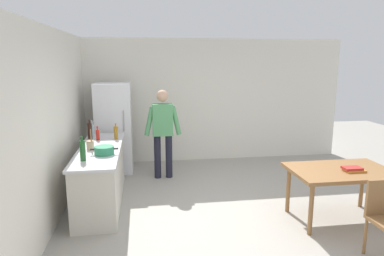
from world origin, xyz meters
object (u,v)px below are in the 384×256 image
bottle_water_clear (92,130)px  book_stack (353,169)px  bottle_wine_green (83,150)px  person (163,128)px  bottle_sauce_red (98,135)px  cooking_pot (104,150)px  bottle_wine_dark (90,131)px  bottle_oil_amber (116,133)px  dining_table (341,175)px  utensil_jar (90,145)px  refrigerator (114,128)px

bottle_water_clear → book_stack: 4.23m
bottle_water_clear → bottle_wine_green: 1.44m
person → bottle_sauce_red: bearing=-157.0°
cooking_pot → bottle_water_clear: bearing=105.6°
bottle_water_clear → bottle_wine_dark: 0.12m
bottle_oil_amber → dining_table: bearing=-27.9°
utensil_jar → bottle_oil_amber: 0.75m
bottle_water_clear → bottle_wine_green: bottle_wine_green is taller
person → bottle_wine_dark: 1.34m
person → bottle_sauce_red: size_ratio=7.08×
person → cooking_pot: (-0.94, -1.42, -0.02)m
utensil_jar → bottle_wine_green: 0.58m
bottle_wine_dark → cooking_pot: bearing=-71.7°
utensil_jar → book_stack: size_ratio=1.13×
bottle_water_clear → utensil_jar: bearing=-84.3°
cooking_pot → book_stack: cooking_pot is taller
bottle_wine_green → bottle_wine_dark: same height
refrigerator → bottle_wine_green: bearing=-96.1°
bottle_water_clear → bottle_wine_green: size_ratio=0.88×
cooking_pot → book_stack: (3.40, -0.82, -0.18)m
person → utensil_jar: (-1.17, -1.13, 0.00)m
bottle_wine_dark → bottle_oil_amber: (0.45, -0.08, -0.03)m
person → bottle_wine_dark: size_ratio=5.00×
dining_table → person: bearing=137.6°
dining_table → bottle_water_clear: 4.09m
utensil_jar → book_stack: utensil_jar is taller
dining_table → book_stack: (0.12, -0.10, 0.10)m
person → bottle_wine_green: person is taller
dining_table → book_stack: bearing=-39.9°
bottle_sauce_red → dining_table: bearing=-25.5°
dining_table → bottle_water_clear: bearing=152.5°
bottle_sauce_red → person: bearing=23.0°
refrigerator → bottle_wine_dark: bearing=-109.7°
cooking_pot → bottle_wine_dark: bearing=108.3°
bottle_wine_dark → bottle_water_clear: bearing=78.9°
bottle_oil_amber → book_stack: bearing=-28.4°
bottle_water_clear → bottle_oil_amber: 0.47m
utensil_jar → bottle_water_clear: size_ratio=1.07×
cooking_pot → bottle_wine_dark: (-0.35, 1.05, 0.09)m
dining_table → bottle_oil_amber: bearing=152.1°
person → bottle_water_clear: 1.29m
person → utensil_jar: person is taller
refrigerator → bottle_oil_amber: 1.03m
refrigerator → utensil_jar: refrigerator is taller
cooking_pot → utensil_jar: size_ratio=1.25×
bottle_water_clear → book_stack: bearing=-28.0°
bottle_sauce_red → bottle_wine_green: bottle_wine_green is taller
person → book_stack: person is taller
book_stack → utensil_jar: bearing=162.9°
bottle_water_clear → bottle_oil_amber: (0.42, -0.20, -0.01)m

